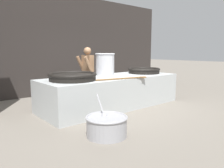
{
  "coord_description": "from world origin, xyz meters",
  "views": [
    {
      "loc": [
        -3.87,
        -4.6,
        1.53
      ],
      "look_at": [
        0.0,
        0.0,
        0.63
      ],
      "focal_mm": 35.0,
      "sensor_mm": 36.0,
      "label": 1
    }
  ],
  "objects": [
    {
      "name": "prep_bowl_vegetables",
      "position": [
        -1.49,
        -1.62,
        0.21
      ],
      "size": [
        0.77,
        0.97,
        0.68
      ],
      "color": "#9E9EA3",
      "rests_on": "ground_plane"
    },
    {
      "name": "giant_wok_far",
      "position": [
        1.36,
        0.04,
        0.93
      ],
      "size": [
        1.01,
        1.01,
        0.17
      ],
      "color": "black",
      "rests_on": "hearth_platform"
    },
    {
      "name": "cook",
      "position": [
        -0.09,
        1.09,
        0.9
      ],
      "size": [
        0.4,
        0.62,
        1.66
      ],
      "rotation": [
        0.0,
        0.0,
        3.08
      ],
      "color": "#8C6647",
      "rests_on": "ground_plane"
    },
    {
      "name": "back_wall",
      "position": [
        0.0,
        2.84,
        1.8
      ],
      "size": [
        9.75,
        0.24,
        3.59
      ],
      "primitive_type": "cube",
      "color": "#2D2826",
      "rests_on": "ground_plane"
    },
    {
      "name": "stirring_paddle",
      "position": [
        -0.14,
        -0.65,
        0.86
      ],
      "size": [
        1.41,
        0.37,
        0.04
      ],
      "rotation": [
        0.0,
        0.0,
        -0.21
      ],
      "color": "brown",
      "rests_on": "hearth_platform"
    },
    {
      "name": "giant_wok_near",
      "position": [
        -1.25,
        -0.02,
        0.94
      ],
      "size": [
        1.15,
        1.15,
        0.18
      ],
      "color": "black",
      "rests_on": "hearth_platform"
    },
    {
      "name": "hearth_platform",
      "position": [
        0.0,
        0.0,
        0.42
      ],
      "size": [
        4.0,
        1.46,
        0.84
      ],
      "color": "#B2B7B7",
      "rests_on": "ground_plane"
    },
    {
      "name": "ground_plane",
      "position": [
        0.0,
        0.0,
        0.0
      ],
      "size": [
        60.0,
        60.0,
        0.0
      ],
      "primitive_type": "plane",
      "color": "slate"
    },
    {
      "name": "stock_pot",
      "position": [
        0.05,
        0.37,
        1.17
      ],
      "size": [
        0.57,
        0.57,
        0.63
      ],
      "color": "#B7B7BC",
      "rests_on": "hearth_platform"
    }
  ]
}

